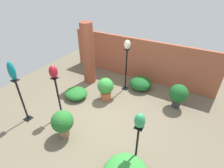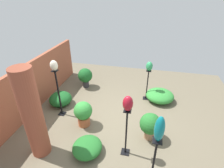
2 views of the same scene
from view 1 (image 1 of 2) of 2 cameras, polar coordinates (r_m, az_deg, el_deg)
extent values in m
plane|color=#6B604C|center=(5.19, -2.92, -10.25)|extent=(8.00, 8.00, 0.00)
cube|color=#9E5138|center=(6.70, 8.69, 7.95)|extent=(5.60, 0.12, 1.56)
cylinder|color=brown|center=(6.30, -7.81, 9.62)|extent=(0.43, 0.43, 2.20)
cube|color=black|center=(5.40, -16.01, -9.57)|extent=(0.20, 0.20, 0.01)
cube|color=black|center=(5.02, -17.07, -4.25)|extent=(0.04, 0.04, 1.26)
cube|color=black|center=(4.69, -18.26, 1.87)|extent=(0.16, 0.16, 0.02)
cube|color=black|center=(6.31, 4.33, -1.43)|extent=(0.20, 0.20, 0.01)
cube|color=black|center=(5.93, 4.62, 4.52)|extent=(0.04, 0.04, 1.50)
cube|color=black|center=(5.62, 4.95, 11.21)|extent=(0.16, 0.16, 0.02)
cube|color=black|center=(4.23, 7.51, -23.94)|extent=(0.20, 0.20, 0.01)
cube|color=black|center=(3.80, 8.11, -19.40)|extent=(0.04, 0.04, 1.10)
cube|color=black|center=(3.39, 8.82, -13.73)|extent=(0.16, 0.16, 0.02)
cube|color=black|center=(5.62, -25.67, -10.12)|extent=(0.20, 0.20, 0.01)
cube|color=black|center=(5.24, -27.29, -4.90)|extent=(0.04, 0.04, 1.29)
cube|color=black|center=(4.92, -29.12, 1.06)|extent=(0.16, 0.16, 0.02)
ellipsoid|color=maroon|center=(4.61, -18.64, 3.81)|extent=(0.22, 0.22, 0.35)
ellipsoid|color=beige|center=(5.57, 5.02, 12.70)|extent=(0.20, 0.21, 0.30)
ellipsoid|color=#2D9356|center=(3.28, 9.06, -11.75)|extent=(0.21, 0.21, 0.31)
ellipsoid|color=#0F727A|center=(4.81, -29.92, 3.67)|extent=(0.18, 0.17, 0.50)
cylinder|color=#B25B38|center=(5.74, -2.06, -3.63)|extent=(0.34, 0.34, 0.28)
sphere|color=#338C38|center=(5.53, -2.13, -0.63)|extent=(0.52, 0.52, 0.52)
cylinder|color=#936B4C|center=(4.74, -15.25, -14.75)|extent=(0.24, 0.24, 0.25)
sphere|color=#236B28|center=(4.49, -15.90, -11.65)|extent=(0.55, 0.55, 0.55)
cylinder|color=#2D2D33|center=(5.76, 20.20, -5.88)|extent=(0.25, 0.25, 0.26)
sphere|color=#195923|center=(5.55, 20.91, -2.90)|extent=(0.55, 0.55, 0.55)
ellipsoid|color=#236B28|center=(5.90, -11.66, -3.02)|extent=(0.75, 0.71, 0.31)
ellipsoid|color=#195923|center=(6.26, 9.30, 0.20)|extent=(0.75, 0.73, 0.44)
camera|label=2|loc=(6.48, -44.45, 24.14)|focal=28.00mm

